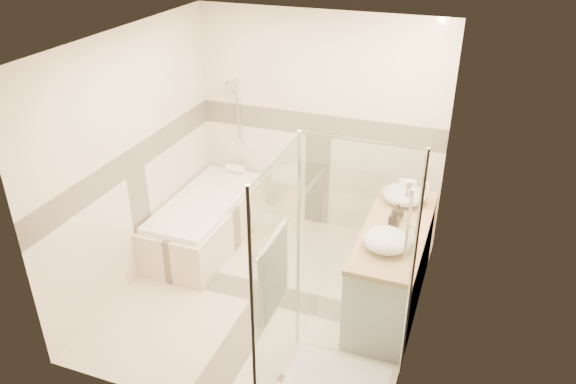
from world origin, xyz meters
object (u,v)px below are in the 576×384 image
(vessel_sink_near, at_px, (404,194))
(vessel_sink_far, at_px, (386,240))
(bathtub, at_px, (206,218))
(vanity, at_px, (392,266))
(amenity_bottle_b, at_px, (398,211))
(shower_enclosure, at_px, (322,341))
(amenity_bottle_a, at_px, (394,219))

(vessel_sink_near, distance_m, vessel_sink_far, 0.87)
(bathtub, height_order, vanity, vanity)
(vessel_sink_near, xyz_separation_m, amenity_bottle_b, (0.00, -0.34, -0.01))
(shower_enclosure, distance_m, vessel_sink_near, 1.84)
(bathtub, bearing_deg, shower_enclosure, -41.10)
(bathtub, relative_size, amenity_bottle_a, 9.16)
(amenity_bottle_b, bearing_deg, bathtub, 174.98)
(vessel_sink_near, height_order, amenity_bottle_a, amenity_bottle_a)
(vessel_sink_near, distance_m, amenity_bottle_a, 0.52)
(shower_enclosure, bearing_deg, bathtub, 138.90)
(vessel_sink_far, bearing_deg, amenity_bottle_a, 90.00)
(amenity_bottle_a, bearing_deg, shower_enclosure, -102.26)
(bathtub, xyz_separation_m, vessel_sink_near, (2.13, 0.15, 0.63))
(bathtub, height_order, vessel_sink_near, vessel_sink_near)
(vessel_sink_far, relative_size, amenity_bottle_a, 2.20)
(vanity, distance_m, shower_enclosure, 1.31)
(vessel_sink_far, distance_m, amenity_bottle_b, 0.53)
(vessel_sink_far, xyz_separation_m, amenity_bottle_b, (0.00, 0.53, -0.01))
(vanity, height_order, amenity_bottle_a, amenity_bottle_a)
(amenity_bottle_b, bearing_deg, shower_enclosure, -100.77)
(amenity_bottle_a, bearing_deg, vessel_sink_near, 90.00)
(bathtub, xyz_separation_m, vessel_sink_far, (2.13, -0.72, 0.62))
(vessel_sink_far, distance_m, amenity_bottle_a, 0.35)
(vanity, height_order, vessel_sink_far, vessel_sink_far)
(vessel_sink_near, relative_size, vessel_sink_far, 1.04)
(vessel_sink_far, bearing_deg, shower_enclosure, -106.78)
(shower_enclosure, bearing_deg, vessel_sink_far, 73.22)
(vessel_sink_far, bearing_deg, amenity_bottle_b, 90.00)
(vanity, bearing_deg, shower_enclosure, -102.97)
(amenity_bottle_b, bearing_deg, vessel_sink_far, -90.00)
(amenity_bottle_b, bearing_deg, vanity, -83.01)
(bathtub, xyz_separation_m, amenity_bottle_a, (2.13, -0.37, 0.64))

